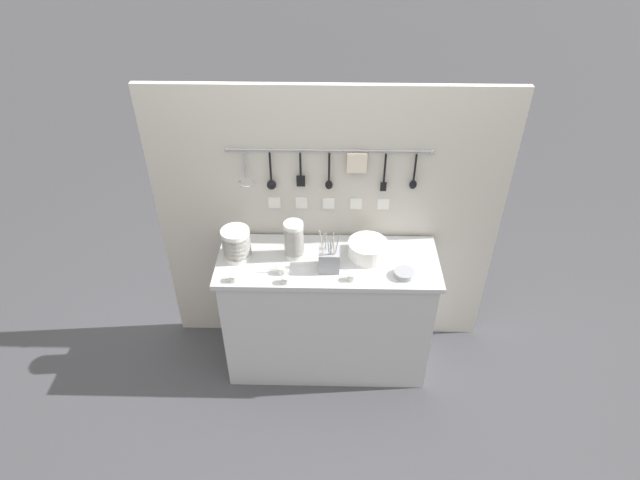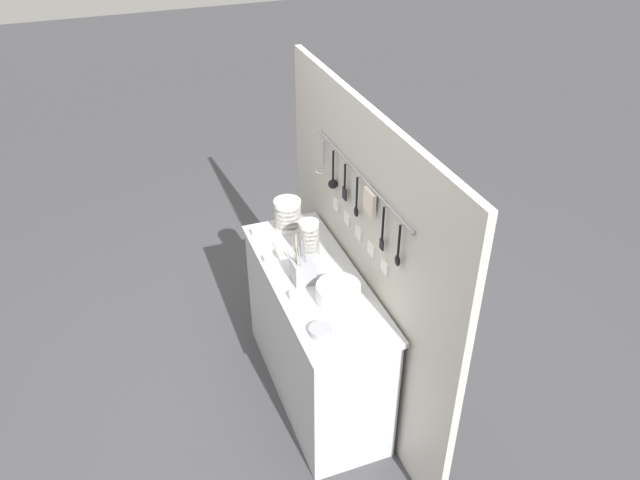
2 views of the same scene
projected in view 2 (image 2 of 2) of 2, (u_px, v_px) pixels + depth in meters
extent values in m
plane|color=#424247|center=(315.00, 388.00, 3.93)|extent=(20.00, 20.00, 0.00)
cube|color=#B7BABC|center=(315.00, 280.00, 3.45)|extent=(1.31, 0.49, 0.03)
cube|color=#B7BABC|center=(315.00, 338.00, 3.70)|extent=(1.26, 0.47, 0.85)
cube|color=#BCB7AD|center=(362.00, 261.00, 3.50)|extent=(2.11, 0.04, 1.84)
cylinder|color=#93969E|center=(360.00, 175.00, 3.19)|extent=(1.15, 0.01, 0.01)
sphere|color=#93969E|center=(320.00, 132.00, 3.64)|extent=(0.02, 0.02, 0.02)
sphere|color=#93969E|center=(412.00, 233.00, 2.74)|extent=(0.02, 0.02, 0.02)
cylinder|color=#93969E|center=(324.00, 153.00, 3.61)|extent=(0.01, 0.01, 0.16)
torus|color=#93969E|center=(324.00, 171.00, 3.68)|extent=(0.10, 0.10, 0.01)
cylinder|color=#93969E|center=(326.00, 139.00, 3.57)|extent=(0.01, 0.00, 0.02)
cylinder|color=black|center=(333.00, 166.00, 3.51)|extent=(0.01, 0.01, 0.19)
sphere|color=black|center=(333.00, 184.00, 3.57)|extent=(0.06, 0.06, 0.06)
cylinder|color=#93969E|center=(335.00, 150.00, 3.45)|extent=(0.01, 0.00, 0.02)
cylinder|color=black|center=(345.00, 177.00, 3.36)|extent=(0.01, 0.01, 0.15)
cube|color=black|center=(344.00, 194.00, 3.42)|extent=(0.05, 0.01, 0.07)
cylinder|color=#93969E|center=(347.00, 163.00, 3.32)|extent=(0.01, 0.00, 0.02)
cylinder|color=black|center=(357.00, 193.00, 3.25)|extent=(0.01, 0.01, 0.18)
ellipsoid|color=black|center=(356.00, 211.00, 3.31)|extent=(0.04, 0.02, 0.06)
cylinder|color=#93969E|center=(359.00, 176.00, 3.20)|extent=(0.01, 0.00, 0.02)
cube|color=beige|center=(370.00, 202.00, 3.10)|extent=(0.11, 0.02, 0.12)
cylinder|color=#93969E|center=(372.00, 190.00, 3.07)|extent=(0.01, 0.00, 0.02)
cylinder|color=black|center=(383.00, 224.00, 3.00)|extent=(0.01, 0.01, 0.19)
cube|color=black|center=(382.00, 244.00, 3.07)|extent=(0.04, 0.01, 0.06)
cylinder|color=#93969E|center=(386.00, 206.00, 2.95)|extent=(0.01, 0.00, 0.02)
cylinder|color=black|center=(399.00, 241.00, 2.86)|extent=(0.01, 0.01, 0.17)
ellipsoid|color=black|center=(397.00, 261.00, 2.92)|extent=(0.04, 0.02, 0.06)
cylinder|color=#93969E|center=(403.00, 224.00, 2.81)|extent=(0.01, 0.00, 0.02)
cube|color=white|center=(336.00, 205.00, 3.65)|extent=(0.07, 0.01, 0.07)
cube|color=white|center=(347.00, 219.00, 3.52)|extent=(0.07, 0.01, 0.07)
cube|color=white|center=(359.00, 234.00, 3.39)|extent=(0.07, 0.01, 0.07)
cube|color=white|center=(371.00, 250.00, 3.27)|extent=(0.07, 0.01, 0.07)
cube|color=white|center=(385.00, 267.00, 3.14)|extent=(0.07, 0.01, 0.07)
cylinder|color=silver|center=(309.00, 253.00, 3.60)|extent=(0.11, 0.11, 0.05)
cylinder|color=silver|center=(309.00, 249.00, 3.58)|extent=(0.11, 0.11, 0.05)
cylinder|color=silver|center=(309.00, 245.00, 3.57)|extent=(0.11, 0.11, 0.05)
cylinder|color=silver|center=(309.00, 241.00, 3.56)|extent=(0.11, 0.11, 0.05)
cylinder|color=silver|center=(309.00, 238.00, 3.54)|extent=(0.11, 0.11, 0.05)
cylinder|color=silver|center=(309.00, 234.00, 3.53)|extent=(0.11, 0.11, 0.05)
cylinder|color=silver|center=(309.00, 230.00, 3.51)|extent=(0.11, 0.11, 0.05)
cylinder|color=silver|center=(309.00, 226.00, 3.50)|extent=(0.11, 0.11, 0.05)
cylinder|color=silver|center=(288.00, 224.00, 3.85)|extent=(0.17, 0.17, 0.05)
cylinder|color=silver|center=(288.00, 220.00, 3.84)|extent=(0.17, 0.17, 0.05)
cylinder|color=silver|center=(288.00, 216.00, 3.82)|extent=(0.17, 0.17, 0.05)
cylinder|color=silver|center=(288.00, 212.00, 3.81)|extent=(0.17, 0.17, 0.05)
cylinder|color=silver|center=(287.00, 208.00, 3.79)|extent=(0.17, 0.17, 0.05)
cylinder|color=silver|center=(287.00, 204.00, 3.78)|extent=(0.17, 0.17, 0.05)
cylinder|color=silver|center=(338.00, 300.00, 3.27)|extent=(0.23, 0.23, 0.01)
cylinder|color=silver|center=(338.00, 299.00, 3.27)|extent=(0.23, 0.23, 0.01)
cylinder|color=silver|center=(338.00, 297.00, 3.26)|extent=(0.23, 0.23, 0.01)
cylinder|color=silver|center=(338.00, 296.00, 3.26)|extent=(0.23, 0.23, 0.01)
cylinder|color=silver|center=(338.00, 295.00, 3.25)|extent=(0.23, 0.23, 0.01)
cylinder|color=silver|center=(338.00, 293.00, 3.25)|extent=(0.23, 0.23, 0.01)
cylinder|color=silver|center=(338.00, 292.00, 3.24)|extent=(0.23, 0.23, 0.01)
cylinder|color=silver|center=(338.00, 290.00, 3.24)|extent=(0.23, 0.23, 0.01)
cylinder|color=silver|center=(338.00, 289.00, 3.23)|extent=(0.23, 0.23, 0.01)
cylinder|color=silver|center=(338.00, 288.00, 3.23)|extent=(0.23, 0.23, 0.01)
cylinder|color=silver|center=(338.00, 286.00, 3.22)|extent=(0.23, 0.23, 0.01)
cylinder|color=#93969E|center=(320.00, 330.00, 3.06)|extent=(0.12, 0.12, 0.03)
cube|color=#93969E|center=(303.00, 271.00, 3.38)|extent=(0.12, 0.12, 0.13)
cylinder|color=#93969E|center=(297.00, 261.00, 3.32)|extent=(0.01, 0.02, 0.16)
cylinder|color=#93969E|center=(306.00, 256.00, 3.36)|extent=(0.01, 0.02, 0.16)
cylinder|color=#93969E|center=(303.00, 253.00, 3.37)|extent=(0.02, 0.03, 0.18)
cylinder|color=#93969E|center=(296.00, 260.00, 3.33)|extent=(0.02, 0.03, 0.17)
cylinder|color=#C6B793|center=(298.00, 261.00, 3.30)|extent=(0.02, 0.02, 0.19)
cylinder|color=#93969E|center=(300.00, 261.00, 3.29)|extent=(0.03, 0.02, 0.20)
cylinder|color=#C6B793|center=(296.00, 252.00, 3.35)|extent=(0.04, 0.02, 0.22)
cylinder|color=#93969E|center=(306.00, 259.00, 3.33)|extent=(0.02, 0.02, 0.18)
cylinder|color=silver|center=(267.00, 259.00, 3.56)|extent=(0.05, 0.05, 0.04)
cylinder|color=silver|center=(293.00, 296.00, 3.28)|extent=(0.05, 0.05, 0.04)
cylinder|color=silver|center=(255.00, 232.00, 3.79)|extent=(0.05, 0.05, 0.04)
cylinder|color=silver|center=(280.00, 253.00, 3.61)|extent=(0.05, 0.05, 0.04)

